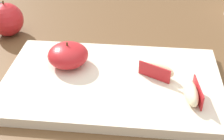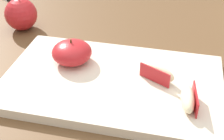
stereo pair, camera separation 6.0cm
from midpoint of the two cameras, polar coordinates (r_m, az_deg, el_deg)
dining_table at (r=0.73m, az=2.45°, el=-6.82°), size 1.21×0.98×0.77m
cutting_board at (r=0.62m, az=2.78°, el=-2.38°), size 0.42×0.26×0.02m
apple_half_skin_up at (r=0.65m, az=-4.68°, el=3.14°), size 0.08×0.08×0.05m
apple_wedge_near_knife at (r=0.56m, az=16.65°, el=-5.07°), size 0.03×0.07×0.03m
apple_wedge_right at (r=0.61m, az=11.10°, el=-0.52°), size 0.07×0.05×0.03m
paring_knife at (r=1.02m, az=-15.71°, el=12.12°), size 0.16×0.07×0.01m
whole_apple_crimson at (r=0.83m, az=-14.19°, el=9.71°), size 0.08×0.08×0.09m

